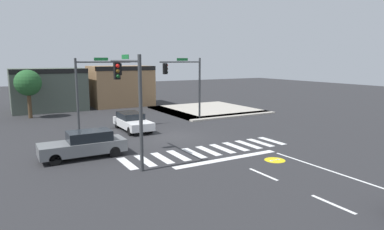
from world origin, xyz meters
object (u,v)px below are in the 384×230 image
at_px(traffic_signal_southwest, 129,88).
at_px(roadside_tree, 28,83).
at_px(traffic_signal_northeast, 185,78).
at_px(traffic_signal_northwest, 96,80).
at_px(car_white, 132,121).
at_px(car_gray, 85,144).

bearing_deg(traffic_signal_southwest, roadside_tree, 10.85).
distance_m(traffic_signal_northeast, traffic_signal_northwest, 7.96).
distance_m(car_white, roadside_tree, 12.48).
distance_m(traffic_signal_northwest, traffic_signal_southwest, 9.65).
bearing_deg(car_gray, traffic_signal_northeast, -145.07).
distance_m(car_gray, roadside_tree, 16.47).
distance_m(traffic_signal_northeast, car_gray, 13.35).
bearing_deg(traffic_signal_northeast, car_white, 15.06).
bearing_deg(car_white, traffic_signal_northeast, 105.06).
height_order(traffic_signal_northwest, traffic_signal_southwest, traffic_signal_southwest).
distance_m(traffic_signal_southwest, car_white, 9.35).
relative_size(car_white, roadside_tree, 0.99).
relative_size(car_gray, roadside_tree, 1.02).
bearing_deg(traffic_signal_northeast, car_gray, 34.93).
distance_m(traffic_signal_northwest, roadside_tree, 9.83).
bearing_deg(traffic_signal_northeast, traffic_signal_northwest, 0.56).
relative_size(traffic_signal_northeast, traffic_signal_northwest, 1.00).
bearing_deg(roadside_tree, traffic_signal_northeast, -35.67).
height_order(traffic_signal_northwest, roadside_tree, traffic_signal_northwest).
relative_size(traffic_signal_northeast, car_gray, 1.21).
relative_size(traffic_signal_northwest, car_white, 1.24).
bearing_deg(roadside_tree, traffic_signal_northwest, -64.31).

